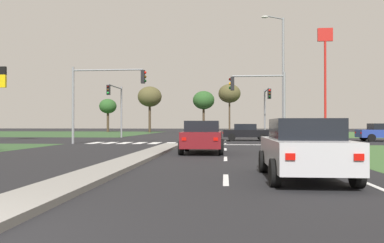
% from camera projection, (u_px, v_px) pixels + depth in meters
% --- Properties ---
extents(ground_plane, '(200.00, 200.00, 0.00)m').
position_uv_depth(ground_plane, '(186.00, 140.00, 34.07)').
color(ground_plane, black).
extents(grass_verge_far_left, '(35.00, 35.00, 0.01)m').
position_uv_depth(grass_verge_far_left, '(40.00, 133.00, 60.66)').
color(grass_verge_far_left, '#2D4C28').
rests_on(grass_verge_far_left, ground).
extents(grass_verge_far_right, '(35.00, 35.00, 0.01)m').
position_uv_depth(grass_verge_far_right, '(376.00, 134.00, 56.30)').
color(grass_verge_far_right, '#385B2D').
rests_on(grass_verge_far_right, ground).
extents(median_island_near, '(1.20, 22.00, 0.14)m').
position_uv_depth(median_island_near, '(136.00, 158.00, 15.14)').
color(median_island_near, gray).
rests_on(median_island_near, ground).
extents(median_island_far, '(1.20, 36.00, 0.14)m').
position_uv_depth(median_island_far, '(202.00, 133.00, 58.98)').
color(median_island_far, '#ADA89E').
rests_on(median_island_far, ground).
extents(lane_dash_near, '(0.14, 2.00, 0.01)m').
position_uv_depth(lane_dash_near, '(226.00, 180.00, 9.76)').
color(lane_dash_near, silver).
rests_on(lane_dash_near, ground).
extents(lane_dash_second, '(0.14, 2.00, 0.01)m').
position_uv_depth(lane_dash_second, '(226.00, 159.00, 15.74)').
color(lane_dash_second, silver).
rests_on(lane_dash_second, ground).
extents(lane_dash_third, '(0.14, 2.00, 0.01)m').
position_uv_depth(lane_dash_third, '(225.00, 149.00, 21.72)').
color(lane_dash_third, silver).
rests_on(lane_dash_third, ground).
extents(lane_dash_fourth, '(0.14, 2.00, 0.01)m').
position_uv_depth(lane_dash_fourth, '(225.00, 144.00, 27.69)').
color(lane_dash_fourth, silver).
rests_on(lane_dash_fourth, ground).
extents(lane_dash_fifth, '(0.14, 2.00, 0.01)m').
position_uv_depth(lane_dash_fifth, '(225.00, 141.00, 33.67)').
color(lane_dash_fifth, silver).
rests_on(lane_dash_fifth, ground).
extents(edge_line_right, '(0.14, 24.00, 0.01)m').
position_uv_depth(edge_line_right, '(309.00, 159.00, 15.55)').
color(edge_line_right, silver).
rests_on(edge_line_right, ground).
extents(stop_bar_near, '(6.40, 0.50, 0.01)m').
position_uv_depth(stop_bar_near, '(230.00, 145.00, 26.77)').
color(stop_bar_near, silver).
rests_on(stop_bar_near, ground).
extents(crosswalk_bar_near, '(0.70, 2.80, 0.01)m').
position_uv_depth(crosswalk_bar_near, '(95.00, 143.00, 29.44)').
color(crosswalk_bar_near, silver).
rests_on(crosswalk_bar_near, ground).
extents(crosswalk_bar_second, '(0.70, 2.80, 0.01)m').
position_uv_depth(crosswalk_bar_second, '(110.00, 143.00, 29.34)').
color(crosswalk_bar_second, silver).
rests_on(crosswalk_bar_second, ground).
extents(crosswalk_bar_third, '(0.70, 2.80, 0.01)m').
position_uv_depth(crosswalk_bar_third, '(125.00, 143.00, 29.24)').
color(crosswalk_bar_third, silver).
rests_on(crosswalk_bar_third, ground).
extents(crosswalk_bar_fourth, '(0.70, 2.80, 0.01)m').
position_uv_depth(crosswalk_bar_fourth, '(140.00, 143.00, 29.14)').
color(crosswalk_bar_fourth, silver).
rests_on(crosswalk_bar_fourth, ground).
extents(crosswalk_bar_fifth, '(0.70, 2.80, 0.01)m').
position_uv_depth(crosswalk_bar_fifth, '(155.00, 143.00, 29.04)').
color(crosswalk_bar_fifth, silver).
rests_on(crosswalk_bar_fifth, ground).
extents(crosswalk_bar_sixth, '(0.70, 2.80, 0.01)m').
position_uv_depth(crosswalk_bar_sixth, '(170.00, 143.00, 28.95)').
color(crosswalk_bar_sixth, silver).
rests_on(crosswalk_bar_sixth, ground).
extents(car_maroon_near, '(2.06, 4.24, 1.58)m').
position_uv_depth(car_maroon_near, '(203.00, 137.00, 18.96)').
color(car_maroon_near, maroon).
rests_on(car_maroon_near, ground).
extents(car_silver_second, '(2.01, 4.18, 1.55)m').
position_uv_depth(car_silver_second, '(304.00, 148.00, 9.86)').
color(car_silver_second, '#B7B7BC').
rests_on(car_silver_second, ground).
extents(car_blue_third, '(4.21, 2.04, 1.50)m').
position_uv_depth(car_blue_third, '(383.00, 132.00, 32.28)').
color(car_blue_third, navy).
rests_on(car_blue_third, ground).
extents(car_black_fourth, '(4.16, 1.94, 1.46)m').
position_uv_depth(car_black_fourth, '(246.00, 132.00, 33.67)').
color(car_black_fourth, black).
rests_on(car_black_fourth, ground).
extents(traffic_signal_near_right, '(3.95, 0.32, 5.07)m').
position_uv_depth(traffic_signal_near_right, '(263.00, 95.00, 27.00)').
color(traffic_signal_near_right, gray).
rests_on(traffic_signal_near_right, ground).
extents(traffic_signal_far_left, '(0.32, 4.98, 5.48)m').
position_uv_depth(traffic_signal_far_left, '(117.00, 101.00, 39.50)').
color(traffic_signal_far_left, gray).
rests_on(traffic_signal_far_left, ground).
extents(traffic_signal_far_right, '(0.32, 4.49, 5.05)m').
position_uv_depth(traffic_signal_far_right, '(267.00, 104.00, 38.33)').
color(traffic_signal_far_right, gray).
rests_on(traffic_signal_far_right, ground).
extents(traffic_signal_near_left, '(5.54, 0.32, 5.62)m').
position_uv_depth(traffic_signal_near_left, '(100.00, 90.00, 28.00)').
color(traffic_signal_near_left, gray).
rests_on(traffic_signal_near_left, ground).
extents(street_lamp_second, '(2.01, 1.36, 10.25)m').
position_uv_depth(street_lamp_second, '(282.00, 73.00, 31.80)').
color(street_lamp_second, gray).
rests_on(street_lamp_second, ground).
extents(pedestrian_at_median, '(0.34, 0.34, 1.72)m').
position_uv_depth(pedestrian_at_median, '(197.00, 127.00, 43.92)').
color(pedestrian_at_median, '#232833').
rests_on(pedestrian_at_median, median_island_far).
extents(fastfood_pole_sign, '(1.80, 0.40, 13.13)m').
position_uv_depth(fastfood_pole_sign, '(325.00, 58.00, 46.82)').
color(fastfood_pole_sign, red).
rests_on(fastfood_pole_sign, ground).
extents(treeline_near, '(3.27, 3.27, 6.29)m').
position_uv_depth(treeline_near, '(108.00, 107.00, 73.28)').
color(treeline_near, '#423323').
rests_on(treeline_near, ground).
extents(treeline_second, '(4.28, 4.28, 8.24)m').
position_uv_depth(treeline_second, '(150.00, 97.00, 69.06)').
color(treeline_second, '#423323').
rests_on(treeline_second, ground).
extents(treeline_third, '(4.04, 4.04, 7.69)m').
position_uv_depth(treeline_third, '(204.00, 100.00, 72.10)').
color(treeline_third, '#423323').
rests_on(treeline_third, ground).
extents(treeline_fourth, '(3.83, 3.83, 8.42)m').
position_uv_depth(treeline_fourth, '(229.00, 94.00, 66.75)').
color(treeline_fourth, '#423323').
rests_on(treeline_fourth, ground).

